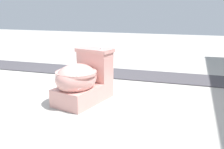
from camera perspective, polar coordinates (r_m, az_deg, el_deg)
name	(u,v)px	position (r m, az deg, el deg)	size (l,w,h in m)	color
ground_plane	(77,101)	(2.66, -7.57, -5.82)	(14.00, 14.00, 0.00)	#A8A59E
gravel_strip	(147,76)	(3.60, 7.68, -0.28)	(0.56, 8.00, 0.01)	#423F44
toilet	(83,80)	(2.59, -6.40, -1.22)	(0.70, 0.51, 0.52)	#E09E93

